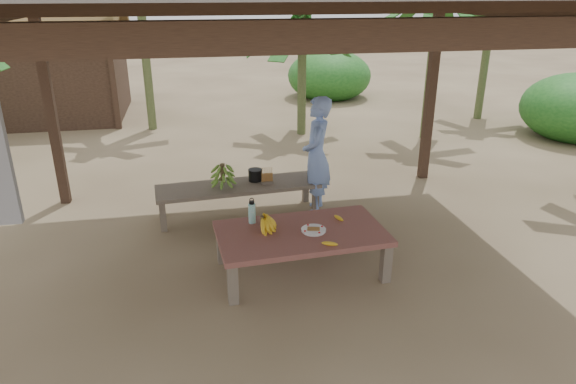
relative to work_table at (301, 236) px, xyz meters
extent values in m
plane|color=brown|center=(-0.17, 0.29, -0.43)|extent=(80.00, 80.00, 0.00)
cube|color=black|center=(-2.97, 2.59, 0.92)|extent=(0.13, 0.13, 2.70)
cube|color=black|center=(2.63, 2.59, 0.92)|extent=(0.13, 0.13, 2.70)
cube|color=black|center=(-0.17, -2.01, 2.27)|extent=(5.80, 0.14, 0.18)
cube|color=black|center=(-0.17, 2.59, 2.27)|extent=(5.80, 0.14, 0.18)
cube|color=black|center=(2.63, 0.29, 2.27)|extent=(0.14, 4.80, 0.18)
cube|color=brown|center=(-0.79, -0.47, -0.21)|extent=(0.11, 0.11, 0.44)
cube|color=brown|center=(0.84, -0.37, -0.21)|extent=(0.11, 0.11, 0.44)
cube|color=brown|center=(-0.84, 0.37, -0.21)|extent=(0.11, 0.11, 0.44)
cube|color=brown|center=(0.79, 0.47, -0.21)|extent=(0.11, 0.11, 0.44)
cube|color=maroon|center=(0.00, 0.00, 0.04)|extent=(1.86, 1.11, 0.06)
cube|color=brown|center=(-1.53, 1.33, -0.23)|extent=(0.09, 0.09, 0.40)
cube|color=brown|center=(0.53, 1.49, -0.23)|extent=(0.09, 0.09, 0.40)
cube|color=brown|center=(-1.56, 1.79, -0.23)|extent=(0.09, 0.09, 0.40)
cube|color=brown|center=(0.49, 1.95, -0.23)|extent=(0.09, 0.09, 0.40)
cube|color=brown|center=(-0.52, 1.64, -0.01)|extent=(2.24, 0.77, 0.05)
cylinder|color=white|center=(0.13, -0.04, 0.07)|extent=(0.25, 0.25, 0.01)
cylinder|color=white|center=(0.13, -0.04, 0.09)|extent=(0.27, 0.27, 0.02)
cube|color=brown|center=(0.13, -0.04, 0.09)|extent=(0.15, 0.12, 0.02)
ellipsoid|color=gold|center=(0.21, -0.38, 0.09)|extent=(0.18, 0.06, 0.04)
ellipsoid|color=gold|center=(0.48, 0.20, 0.09)|extent=(0.11, 0.14, 0.04)
cylinder|color=#3AB6AB|center=(-0.49, 0.31, 0.18)|extent=(0.08, 0.08, 0.23)
cylinder|color=black|center=(-0.49, 0.31, 0.31)|extent=(0.06, 0.06, 0.03)
torus|color=black|center=(-0.49, 0.31, 0.34)|extent=(0.05, 0.01, 0.05)
cylinder|color=black|center=(-0.27, 1.75, 0.09)|extent=(0.18, 0.18, 0.16)
imported|color=#7B98E8|center=(0.56, 1.60, 0.37)|extent=(0.55, 0.68, 1.62)
cube|color=black|center=(-4.67, 8.29, 0.57)|extent=(4.00, 3.00, 2.00)
cube|color=brown|center=(-4.67, 7.44, 1.92)|extent=(4.40, 1.73, 1.00)
cube|color=brown|center=(-4.67, 9.14, 1.92)|extent=(4.40, 1.73, 1.00)
cylinder|color=#596638|center=(3.69, 4.82, 1.05)|extent=(0.18, 0.18, 2.97)
cylinder|color=#596638|center=(1.23, 5.60, 0.77)|extent=(0.18, 0.18, 2.42)
cylinder|color=#596638|center=(-1.93, 6.61, 1.38)|extent=(0.18, 0.18, 3.62)
cylinder|color=#596638|center=(5.67, 6.15, 0.96)|extent=(0.18, 0.18, 2.80)
camera|label=1|loc=(-1.08, -4.85, 2.52)|focal=32.00mm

